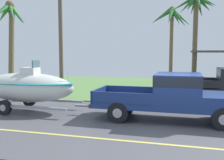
{
  "coord_description": "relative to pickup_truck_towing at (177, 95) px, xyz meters",
  "views": [
    {
      "loc": [
        0.42,
        -9.45,
        2.67
      ],
      "look_at": [
        -2.75,
        1.98,
        1.45
      ],
      "focal_mm": 42.32,
      "sensor_mm": 36.0,
      "label": 1
    }
  ],
  "objects": [
    {
      "name": "utility_pole",
      "position": [
        -6.86,
        3.84,
        3.17
      ],
      "size": [
        0.24,
        1.8,
        8.12
      ],
      "color": "brown",
      "rests_on": "ground"
    },
    {
      "name": "palm_tree_near_right",
      "position": [
        -0.88,
        10.96,
        4.0
      ],
      "size": [
        3.38,
        3.14,
        6.32
      ],
      "color": "brown",
      "rests_on": "ground"
    },
    {
      "name": "ground",
      "position": [
        -0.14,
        7.29,
        -1.05
      ],
      "size": [
        36.0,
        22.0,
        0.11
      ],
      "color": "#4C4C51"
    },
    {
      "name": "palm_tree_mid",
      "position": [
        0.97,
        9.14,
        4.39
      ],
      "size": [
        3.25,
        3.48,
        6.88
      ],
      "color": "brown",
      "rests_on": "ground"
    },
    {
      "name": "palm_tree_near_left",
      "position": [
        -11.8,
        5.83,
        3.7
      ],
      "size": [
        2.56,
        3.52,
        6.36
      ],
      "color": "brown",
      "rests_on": "ground"
    },
    {
      "name": "boat_on_trailer",
      "position": [
        -6.76,
        -0.0,
        0.07
      ],
      "size": [
        5.97,
        2.14,
        2.35
      ],
      "color": "gray",
      "rests_on": "ground"
    },
    {
      "name": "pickup_truck_towing",
      "position": [
        0.0,
        0.0,
        0.0
      ],
      "size": [
        5.96,
        2.11,
        1.87
      ],
      "color": "navy",
      "rests_on": "ground"
    }
  ]
}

